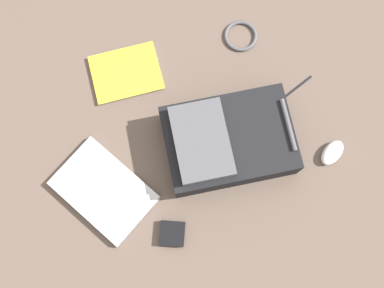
# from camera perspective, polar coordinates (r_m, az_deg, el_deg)

# --- Properties ---
(ground_plane) EXTENTS (3.40, 3.40, 0.00)m
(ground_plane) POSITION_cam_1_polar(r_m,az_deg,el_deg) (1.71, -0.57, -0.63)
(ground_plane) COLOR brown
(backpack) EXTENTS (0.49, 0.54, 0.17)m
(backpack) POSITION_cam_1_polar(r_m,az_deg,el_deg) (1.65, 4.20, 0.35)
(backpack) COLOR black
(backpack) RESTS_ON ground_plane
(laptop) EXTENTS (0.37, 0.28, 0.03)m
(laptop) POSITION_cam_1_polar(r_m,az_deg,el_deg) (1.70, -10.76, -5.60)
(laptop) COLOR #929296
(laptop) RESTS_ON ground_plane
(book_manual) EXTENTS (0.29, 0.32, 0.02)m
(book_manual) POSITION_cam_1_polar(r_m,az_deg,el_deg) (1.81, -8.07, 8.60)
(book_manual) COLOR silver
(book_manual) RESTS_ON ground_plane
(computer_mouse) EXTENTS (0.08, 0.11, 0.04)m
(computer_mouse) POSITION_cam_1_polar(r_m,az_deg,el_deg) (1.76, 16.81, -1.03)
(computer_mouse) COLOR silver
(computer_mouse) RESTS_ON ground_plane
(cable_coil) EXTENTS (0.13, 0.13, 0.01)m
(cable_coil) POSITION_cam_1_polar(r_m,az_deg,el_deg) (1.87, 5.99, 13.04)
(cable_coil) COLOR #4C4C51
(cable_coil) RESTS_ON ground_plane
(pen_black) EXTENTS (0.02, 0.15, 0.01)m
(pen_black) POSITION_cam_1_polar(r_m,az_deg,el_deg) (1.82, 12.71, 6.77)
(pen_black) COLOR black
(pen_black) RESTS_ON ground_plane
(earbud_pouch) EXTENTS (0.12, 0.12, 0.03)m
(earbud_pouch) POSITION_cam_1_polar(r_m,az_deg,el_deg) (1.66, -2.42, -10.91)
(earbud_pouch) COLOR black
(earbud_pouch) RESTS_ON ground_plane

